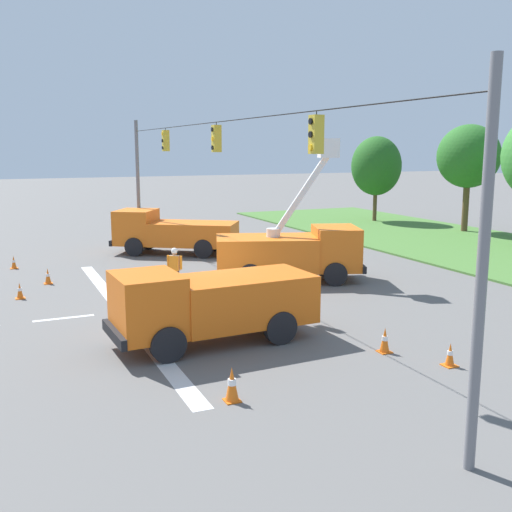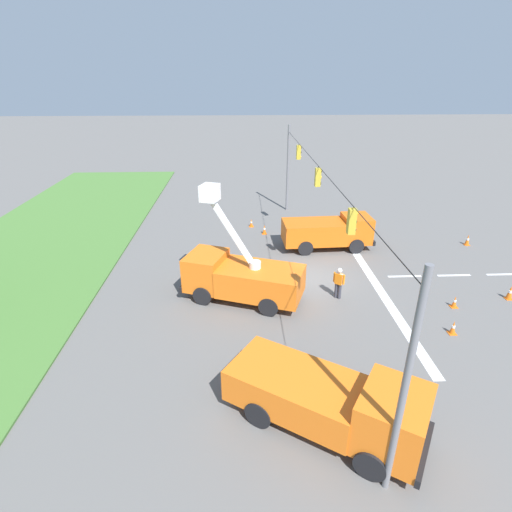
{
  "view_description": "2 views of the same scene",
  "coord_description": "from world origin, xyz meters",
  "views": [
    {
      "loc": [
        20.55,
        -7.51,
        5.69
      ],
      "look_at": [
        1.89,
        0.69,
        2.0
      ],
      "focal_mm": 42.0,
      "sensor_mm": 36.0,
      "label": 1
    },
    {
      "loc": [
        -20.64,
        4.1,
        10.99
      ],
      "look_at": [
        -1.09,
        3.29,
        2.0
      ],
      "focal_mm": 28.0,
      "sensor_mm": 36.0,
      "label": 2
    }
  ],
  "objects": [
    {
      "name": "traffic_cone_mid_left",
      "position": [
        8.58,
        -2.84,
        0.41
      ],
      "size": [
        0.36,
        0.36,
        0.81
      ],
      "color": "orange",
      "rests_on": "ground"
    },
    {
      "name": "signal_gantry",
      "position": [
        0.02,
        -0.0,
        4.43
      ],
      "size": [
        26.2,
        0.33,
        7.2
      ],
      "color": "slate",
      "rests_on": "ground"
    },
    {
      "name": "road_worker",
      "position": [
        -2.29,
        -1.04,
        1.0
      ],
      "size": [
        0.45,
        0.53,
        1.77
      ],
      "color": "#383842",
      "rests_on": "ground"
    },
    {
      "name": "traffic_cone_lane_edge_a",
      "position": [
        7.22,
        2.32,
        0.35
      ],
      "size": [
        0.36,
        0.36,
        0.72
      ],
      "color": "orange",
      "rests_on": "ground"
    },
    {
      "name": "tree_west",
      "position": [
        -10.85,
        21.85,
        5.12
      ],
      "size": [
        4.22,
        4.11,
        7.25
      ],
      "color": "brown",
      "rests_on": "ground"
    },
    {
      "name": "traffic_cone_mid_right",
      "position": [
        -9.82,
        -6.82,
        0.3
      ],
      "size": [
        0.36,
        0.36,
        0.62
      ],
      "color": "orange",
      "rests_on": "ground"
    },
    {
      "name": "lane_markings",
      "position": [
        0.0,
        -5.08,
        0.0
      ],
      "size": [
        17.6,
        15.25,
        0.01
      ],
      "color": "silver",
      "rests_on": "ground"
    },
    {
      "name": "utility_truck_support_near",
      "position": [
        4.42,
        -1.86,
        1.23
      ],
      "size": [
        2.56,
        6.13,
        2.25
      ],
      "color": "orange",
      "rests_on": "ground"
    },
    {
      "name": "tree_far_west",
      "position": [
        -18.24,
        19.65,
        4.32
      ],
      "size": [
        4.01,
        3.73,
        6.58
      ],
      "color": "brown",
      "rests_on": "ground"
    },
    {
      "name": "traffic_cone_near_bucket",
      "position": [
        -3.47,
        -6.83,
        0.3
      ],
      "size": [
        0.36,
        0.36,
        0.63
      ],
      "color": "orange",
      "rests_on": "ground"
    },
    {
      "name": "utility_truck_support_far",
      "position": [
        -10.83,
        1.24,
        1.2
      ],
      "size": [
        5.64,
        6.89,
        2.36
      ],
      "color": "orange",
      "rests_on": "ground"
    },
    {
      "name": "traffic_cone_lane_edge_b",
      "position": [
        8.82,
        3.25,
        0.31
      ],
      "size": [
        0.36,
        0.36,
        0.64
      ],
      "color": "orange",
      "rests_on": "ground"
    },
    {
      "name": "traffic_cone_far_left",
      "position": [
        -5.72,
        -5.62,
        0.32
      ],
      "size": [
        0.36,
        0.36,
        0.67
      ],
      "color": "orange",
      "rests_on": "ground"
    },
    {
      "name": "utility_truck_bucket_lift",
      "position": [
        -2.13,
        4.15,
        1.38
      ],
      "size": [
        4.45,
        6.71,
        6.08
      ],
      "color": "orange",
      "rests_on": "ground"
    },
    {
      "name": "ground_plane",
      "position": [
        0.0,
        0.0,
        0.0
      ],
      "size": [
        200.0,
        200.0,
        0.0
      ],
      "primitive_type": "plane",
      "color": "#605E5B"
    }
  ]
}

